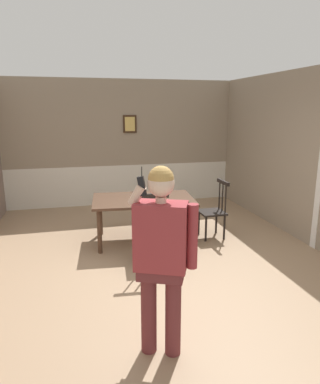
# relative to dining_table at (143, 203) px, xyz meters

# --- Properties ---
(ground_plane) EXTENTS (7.91, 7.91, 0.00)m
(ground_plane) POSITION_rel_dining_table_xyz_m (0.01, -1.10, -0.65)
(ground_plane) COLOR #9E7F60
(room_back_partition) EXTENTS (5.22, 0.17, 2.79)m
(room_back_partition) POSITION_rel_dining_table_xyz_m (0.01, 2.50, 0.70)
(room_back_partition) COLOR gray
(room_back_partition) RESTS_ON ground_plane
(dining_table) EXTENTS (1.72, 1.17, 0.73)m
(dining_table) POSITION_rel_dining_table_xyz_m (0.00, 0.00, 0.00)
(dining_table) COLOR #4C3323
(dining_table) RESTS_ON ground_plane
(chair_near_window) EXTENTS (0.42, 0.42, 0.98)m
(chair_near_window) POSITION_rel_dining_table_xyz_m (1.20, -0.11, -0.18)
(chair_near_window) COLOR black
(chair_near_window) RESTS_ON ground_plane
(chair_by_doorway) EXTENTS (0.50, 0.50, 1.07)m
(chair_by_doorway) POSITION_rel_dining_table_xyz_m (-0.08, -0.90, -0.15)
(chair_by_doorway) COLOR black
(chair_by_doorway) RESTS_ON ground_plane
(person_figure) EXTENTS (0.56, 0.40, 1.71)m
(person_figure) POSITION_rel_dining_table_xyz_m (-0.39, -2.73, 0.35)
(person_figure) COLOR brown
(person_figure) RESTS_ON ground_plane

